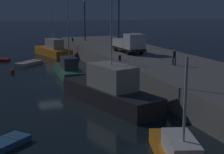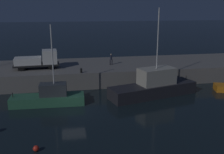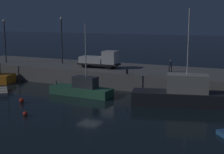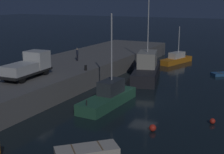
{
  "view_description": "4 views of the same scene",
  "coord_description": "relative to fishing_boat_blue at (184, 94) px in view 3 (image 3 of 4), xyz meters",
  "views": [
    {
      "loc": [
        35.62,
        -5.59,
        8.13
      ],
      "look_at": [
        5.59,
        5.21,
        1.38
      ],
      "focal_mm": 53.58,
      "sensor_mm": 36.0,
      "label": 1
    },
    {
      "loc": [
        -0.55,
        -26.17,
        10.75
      ],
      "look_at": [
        5.11,
        5.38,
        2.08
      ],
      "focal_mm": 42.69,
      "sensor_mm": 36.0,
      "label": 2
    },
    {
      "loc": [
        17.87,
        -31.85,
        9.39
      ],
      "look_at": [
        0.42,
        5.16,
        2.14
      ],
      "focal_mm": 52.93,
      "sensor_mm": 36.0,
      "label": 3
    },
    {
      "loc": [
        -29.57,
        -11.43,
        10.03
      ],
      "look_at": [
        2.92,
        5.03,
        1.42
      ],
      "focal_mm": 52.33,
      "sensor_mm": 36.0,
      "label": 4
    }
  ],
  "objects": [
    {
      "name": "bollard_west",
      "position": [
        -8.54,
        4.19,
        1.27
      ],
      "size": [
        0.28,
        0.28,
        0.6
      ],
      "primitive_type": "cylinder",
      "color": "black",
      "rests_on": "pier_quay"
    },
    {
      "name": "ground_plane",
      "position": [
        -9.97,
        -3.44,
        -1.25
      ],
      "size": [
        320.0,
        320.0,
        0.0
      ],
      "primitive_type": "plane",
      "color": "black"
    },
    {
      "name": "dockworker",
      "position": [
        -3.85,
        8.32,
        1.91
      ],
      "size": [
        0.42,
        0.37,
        1.64
      ],
      "color": "black",
      "rests_on": "pier_quay"
    },
    {
      "name": "fishing_boat_blue",
      "position": [
        0.0,
        0.0,
        0.0
      ],
      "size": [
        11.42,
        5.71,
        10.49
      ],
      "color": "#232328",
      "rests_on": "ground"
    },
    {
      "name": "lamp_post_west",
      "position": [
        -31.22,
        6.41,
        5.15
      ],
      "size": [
        0.44,
        0.44,
        7.05
      ],
      "color": "#38383D",
      "rests_on": "pier_quay"
    },
    {
      "name": "utility_truck",
      "position": [
        -14.11,
        7.64,
        2.19
      ],
      "size": [
        6.2,
        2.51,
        2.56
      ],
      "color": "black",
      "rests_on": "pier_quay"
    },
    {
      "name": "lamp_post_east",
      "position": [
        -21.98,
        9.2,
        5.34
      ],
      "size": [
        0.44,
        0.44,
        7.42
      ],
      "color": "#38383D",
      "rests_on": "pier_quay"
    },
    {
      "name": "pier_quay",
      "position": [
        -9.97,
        9.02,
        -0.14
      ],
      "size": [
        58.58,
        10.54,
        2.23
      ],
      "color": "slate",
      "rests_on": "ground"
    },
    {
      "name": "mooring_buoy_mid",
      "position": [
        -16.77,
        -6.9,
        -0.97
      ],
      "size": [
        0.56,
        0.56,
        0.56
      ],
      "primitive_type": "sphere",
      "color": "red",
      "rests_on": "ground"
    },
    {
      "name": "mooring_buoy_near",
      "position": [
        -13.01,
        -10.79,
        -1.02
      ],
      "size": [
        0.47,
        0.47,
        0.47
      ],
      "primitive_type": "sphere",
      "color": "red",
      "rests_on": "ground"
    },
    {
      "name": "fishing_boat_white",
      "position": [
        -12.48,
        -0.78,
        -0.41
      ],
      "size": [
        8.14,
        2.56,
        8.83
      ],
      "color": "#2D6647",
      "rests_on": "ground"
    },
    {
      "name": "rowboat_white_mid",
      "position": [
        -22.41,
        -4.3,
        -1.02
      ],
      "size": [
        4.12,
        4.16,
        0.5
      ],
      "color": "beige",
      "rests_on": "ground"
    }
  ]
}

